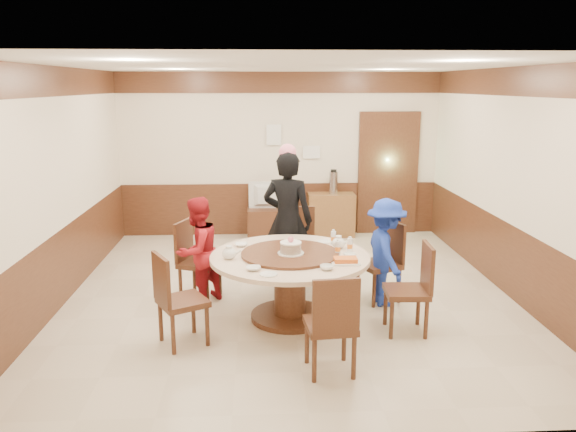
{
  "coord_description": "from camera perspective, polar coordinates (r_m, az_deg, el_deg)",
  "views": [
    {
      "loc": [
        -0.38,
        -6.69,
        2.58
      ],
      "look_at": [
        -0.04,
        -0.37,
        1.1
      ],
      "focal_mm": 35.0,
      "sensor_mm": 36.0,
      "label": 1
    }
  ],
  "objects": [
    {
      "name": "room",
      "position": [
        6.89,
        0.22,
        0.56
      ],
      "size": [
        6.0,
        6.04,
        2.84
      ],
      "color": "beige",
      "rests_on": "ground"
    },
    {
      "name": "banquet_table",
      "position": [
        6.28,
        0.2,
        -5.88
      ],
      "size": [
        1.77,
        1.77,
        0.78
      ],
      "color": "#462516",
      "rests_on": "ground"
    },
    {
      "name": "chair_0",
      "position": [
        6.99,
        9.34,
        -6.03
      ],
      "size": [
        0.58,
        0.57,
        0.97
      ],
      "rotation": [
        0.0,
        0.0,
        1.95
      ],
      "color": "#462516",
      "rests_on": "ground"
    },
    {
      "name": "chair_1",
      "position": [
        7.62,
        1.25,
        -4.21
      ],
      "size": [
        0.44,
        0.45,
        0.97
      ],
      "rotation": [
        0.0,
        0.0,
        3.14
      ],
      "color": "#462516",
      "rests_on": "ground"
    },
    {
      "name": "chair_2",
      "position": [
        7.05,
        -9.08,
        -5.86
      ],
      "size": [
        0.58,
        0.57,
        0.97
      ],
      "rotation": [
        0.0,
        0.0,
        4.34
      ],
      "color": "#462516",
      "rests_on": "ground"
    },
    {
      "name": "chair_3",
      "position": [
        5.87,
        -10.8,
        -9.91
      ],
      "size": [
        0.6,
        0.6,
        0.97
      ],
      "rotation": [
        0.0,
        0.0,
        5.21
      ],
      "color": "#462516",
      "rests_on": "ground"
    },
    {
      "name": "chair_4",
      "position": [
        5.25,
        4.34,
        -12.58
      ],
      "size": [
        0.48,
        0.49,
        0.97
      ],
      "rotation": [
        0.0,
        0.0,
        6.38
      ],
      "color": "#462516",
      "rests_on": "ground"
    },
    {
      "name": "chair_5",
      "position": [
        6.17,
        12.08,
        -8.81
      ],
      "size": [
        0.47,
        0.46,
        0.97
      ],
      "rotation": [
        0.0,
        0.0,
        7.8
      ],
      "color": "#462516",
      "rests_on": "ground"
    },
    {
      "name": "person_standing",
      "position": [
        7.21,
        -0.04,
        -0.41
      ],
      "size": [
        0.75,
        0.61,
        1.78
      ],
      "primitive_type": "imported",
      "rotation": [
        0.0,
        0.0,
        2.83
      ],
      "color": "black",
      "rests_on": "ground"
    },
    {
      "name": "person_red",
      "position": [
        6.78,
        -9.17,
        -3.55
      ],
      "size": [
        0.78,
        0.8,
        1.3
      ],
      "primitive_type": "imported",
      "rotation": [
        0.0,
        0.0,
        4.07
      ],
      "color": "#A2151D",
      "rests_on": "ground"
    },
    {
      "name": "person_blue",
      "position": [
        6.76,
        9.9,
        -3.67
      ],
      "size": [
        0.56,
        0.88,
        1.29
      ],
      "primitive_type": "imported",
      "rotation": [
        0.0,
        0.0,
        1.67
      ],
      "color": "#18319C",
      "rests_on": "ground"
    },
    {
      "name": "birthday_cake",
      "position": [
        6.14,
        0.28,
        -3.24
      ],
      "size": [
        0.29,
        0.29,
        0.2
      ],
      "color": "white",
      "rests_on": "banquet_table"
    },
    {
      "name": "teapot_left",
      "position": [
        6.1,
        -6.0,
        -3.81
      ],
      "size": [
        0.17,
        0.15,
        0.13
      ],
      "primitive_type": "ellipsoid",
      "color": "white",
      "rests_on": "banquet_table"
    },
    {
      "name": "teapot_right",
      "position": [
        6.49,
        5.15,
        -2.74
      ],
      "size": [
        0.17,
        0.15,
        0.13
      ],
      "primitive_type": "ellipsoid",
      "color": "white",
      "rests_on": "banquet_table"
    },
    {
      "name": "bowl_0",
      "position": [
        6.56,
        -4.76,
        -2.92
      ],
      "size": [
        0.15,
        0.15,
        0.04
      ],
      "primitive_type": "imported",
      "color": "white",
      "rests_on": "banquet_table"
    },
    {
      "name": "bowl_1",
      "position": [
        5.74,
        3.97,
        -5.24
      ],
      "size": [
        0.14,
        0.14,
        0.04
      ],
      "primitive_type": "imported",
      "color": "white",
      "rests_on": "banquet_table"
    },
    {
      "name": "bowl_2",
      "position": [
        5.72,
        -3.54,
        -5.34
      ],
      "size": [
        0.15,
        0.15,
        0.04
      ],
      "primitive_type": "imported",
      "color": "white",
      "rests_on": "banquet_table"
    },
    {
      "name": "bowl_3",
      "position": [
        6.17,
        6.29,
        -3.99
      ],
      "size": [
        0.14,
        0.14,
        0.04
      ],
      "primitive_type": "imported",
      "color": "white",
      "rests_on": "banquet_table"
    },
    {
      "name": "saucer_near",
      "position": [
        5.58,
        -1.99,
        -5.93
      ],
      "size": [
        0.18,
        0.18,
        0.01
      ],
      "primitive_type": "cylinder",
      "color": "white",
      "rests_on": "banquet_table"
    },
    {
      "name": "saucer_far",
      "position": [
        6.73,
        3.79,
        -2.61
      ],
      "size": [
        0.18,
        0.18,
        0.01
      ],
      "primitive_type": "cylinder",
      "color": "white",
      "rests_on": "banquet_table"
    },
    {
      "name": "shrimp_platter",
      "position": [
        5.95,
        5.86,
        -4.56
      ],
      "size": [
        0.3,
        0.2,
        0.06
      ],
      "color": "white",
      "rests_on": "banquet_table"
    },
    {
      "name": "bottle_0",
      "position": [
        6.22,
        5.09,
        -3.25
      ],
      "size": [
        0.06,
        0.06,
        0.16
      ],
      "primitive_type": "cylinder",
      "color": "white",
      "rests_on": "banquet_table"
    },
    {
      "name": "bottle_1",
      "position": [
        6.33,
        6.31,
        -2.97
      ],
      "size": [
        0.06,
        0.06,
        0.16
      ],
      "primitive_type": "cylinder",
      "color": "white",
      "rests_on": "banquet_table"
    },
    {
      "name": "bottle_2",
      "position": [
        6.62,
        4.63,
        -2.23
      ],
      "size": [
        0.06,
        0.06,
        0.16
      ],
      "primitive_type": "cylinder",
      "color": "white",
      "rests_on": "banquet_table"
    },
    {
      "name": "tv_stand",
      "position": [
        9.73,
        -1.64,
        -0.7
      ],
      "size": [
        0.85,
        0.45,
        0.5
      ],
      "primitive_type": "cube",
      "color": "#462516",
      "rests_on": "ground"
    },
    {
      "name": "television",
      "position": [
        9.63,
        -1.65,
        2.08
      ],
      "size": [
        0.8,
        0.13,
        0.46
      ],
      "primitive_type": "imported",
      "rotation": [
        0.0,
        0.0,
        3.11
      ],
      "color": "gray",
      "rests_on": "tv_stand"
    },
    {
      "name": "side_cabinet",
      "position": [
        9.81,
        4.4,
        0.13
      ],
      "size": [
        0.8,
        0.4,
        0.75
      ],
      "primitive_type": "cube",
      "color": "brown",
      "rests_on": "ground"
    },
    {
      "name": "thermos",
      "position": [
        9.7,
        4.64,
        3.39
      ],
      "size": [
        0.15,
        0.15,
        0.38
      ],
      "primitive_type": "cylinder",
      "color": "silver",
      "rests_on": "side_cabinet"
    },
    {
      "name": "notice_left",
      "position": [
        9.69,
        -1.45,
        8.24
      ],
      "size": [
        0.25,
        0.0,
        0.35
      ],
      "primitive_type": "cube",
      "color": "white",
      "rests_on": "room"
    },
    {
      "name": "notice_right",
      "position": [
        9.76,
        2.4,
        6.5
      ],
      "size": [
        0.3,
        0.0,
        0.22
      ],
      "primitive_type": "cube",
      "color": "white",
      "rests_on": "room"
    }
  ]
}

